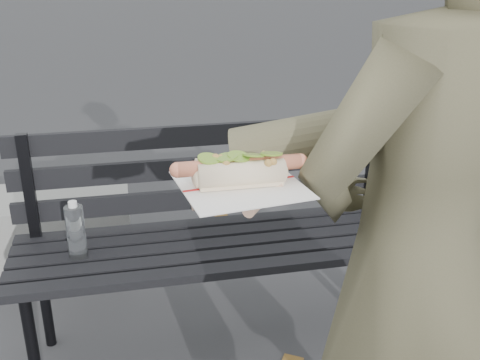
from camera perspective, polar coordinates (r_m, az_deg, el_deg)
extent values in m
cylinder|color=black|center=(2.09, -20.27, -16.08)|extent=(0.04, 0.04, 0.45)
cylinder|color=black|center=(2.36, -19.25, -11.09)|extent=(0.04, 0.04, 0.45)
cylinder|color=black|center=(2.28, 16.08, -12.06)|extent=(0.04, 0.04, 0.45)
cylinder|color=black|center=(2.53, 12.58, -7.98)|extent=(0.04, 0.04, 0.45)
cube|color=black|center=(1.94, -1.11, -9.14)|extent=(1.50, 0.07, 0.03)
cube|color=black|center=(2.01, -1.60, -7.85)|extent=(1.50, 0.07, 0.03)
cube|color=black|center=(2.09, -2.05, -6.65)|extent=(1.50, 0.07, 0.03)
cube|color=black|center=(2.17, -2.47, -5.54)|extent=(1.50, 0.07, 0.03)
cube|color=black|center=(2.25, -2.85, -4.51)|extent=(1.50, 0.07, 0.03)
cube|color=black|center=(2.18, -20.63, -0.90)|extent=(0.04, 0.03, 0.42)
cube|color=black|center=(2.36, 13.26, 1.67)|extent=(0.04, 0.03, 0.42)
cube|color=black|center=(2.23, -3.03, -1.75)|extent=(1.50, 0.02, 0.08)
cube|color=black|center=(2.18, -3.09, 1.38)|extent=(1.50, 0.02, 0.08)
cube|color=black|center=(2.14, -3.16, 4.64)|extent=(1.50, 0.02, 0.08)
cylinder|color=white|center=(2.02, -16.33, -5.09)|extent=(0.06, 0.06, 0.19)
cylinder|color=white|center=(1.98, -16.65, -2.38)|extent=(0.03, 0.03, 0.02)
cube|color=slate|center=(2.94, -22.85, -5.43)|extent=(1.20, 0.40, 0.40)
imported|color=#4E4C34|center=(1.23, 17.33, -8.51)|extent=(0.74, 0.62, 1.72)
cylinder|color=#4E4C34|center=(1.04, 12.88, 5.13)|extent=(0.51, 0.23, 0.19)
cylinder|color=#D8A384|center=(0.93, 2.29, -0.73)|extent=(0.09, 0.08, 0.07)
ellipsoid|color=#D8A384|center=(0.91, 0.00, -1.46)|extent=(0.10, 0.12, 0.03)
cylinder|color=#D8A384|center=(0.87, -3.12, -2.39)|extent=(0.05, 0.02, 0.02)
cylinder|color=#D8A384|center=(0.89, -3.32, -1.88)|extent=(0.05, 0.02, 0.02)
cylinder|color=#D8A384|center=(0.91, -3.52, -1.38)|extent=(0.05, 0.02, 0.02)
cylinder|color=#D8A384|center=(0.93, -3.70, -0.90)|extent=(0.05, 0.02, 0.02)
cylinder|color=#D8A384|center=(0.86, 1.40, -2.69)|extent=(0.04, 0.05, 0.02)
cube|color=white|center=(0.90, 0.00, -0.47)|extent=(0.21, 0.21, 0.00)
cube|color=#B21E1E|center=(0.90, 0.00, -0.38)|extent=(0.19, 0.03, 0.00)
cylinder|color=#DC7654|center=(0.89, 0.00, 1.49)|extent=(0.20, 0.02, 0.02)
sphere|color=#DC7654|center=(0.88, -6.39, 1.01)|extent=(0.03, 0.02, 0.02)
sphere|color=#DC7654|center=(0.92, 6.13, 1.93)|extent=(0.03, 0.02, 0.02)
sphere|color=#9E6B2D|center=(0.88, 3.38, 1.83)|extent=(0.01, 0.01, 0.01)
sphere|color=#9E6B2D|center=(0.88, -3.28, 1.85)|extent=(0.01, 0.01, 0.01)
sphere|color=#9E6B2D|center=(0.92, 2.43, 2.77)|extent=(0.01, 0.01, 0.01)
sphere|color=#9E6B2D|center=(0.90, 2.22, 1.90)|extent=(0.01, 0.01, 0.01)
sphere|color=#9E6B2D|center=(0.91, 1.51, 2.45)|extent=(0.01, 0.01, 0.01)
sphere|color=#9E6B2D|center=(0.90, -1.30, 1.75)|extent=(0.01, 0.01, 0.01)
sphere|color=#9E6B2D|center=(0.91, 2.68, 2.05)|extent=(0.01, 0.01, 0.01)
sphere|color=#9E6B2D|center=(0.90, -0.83, 1.88)|extent=(0.01, 0.01, 0.01)
sphere|color=#9E6B2D|center=(0.91, 2.43, 2.39)|extent=(0.01, 0.01, 0.01)
sphere|color=#9E6B2D|center=(0.89, 2.49, 1.61)|extent=(0.01, 0.01, 0.01)
sphere|color=#9E6B2D|center=(0.89, -3.14, 1.91)|extent=(0.01, 0.01, 0.01)
sphere|color=#9E6B2D|center=(0.89, -1.61, 2.19)|extent=(0.01, 0.01, 0.01)
sphere|color=#9E6B2D|center=(0.90, 3.22, 2.10)|extent=(0.01, 0.01, 0.01)
sphere|color=#9E6B2D|center=(0.89, -1.95, 2.25)|extent=(0.01, 0.01, 0.01)
sphere|color=#9E6B2D|center=(0.90, -1.80, 2.25)|extent=(0.01, 0.01, 0.01)
sphere|color=#9E6B2D|center=(0.91, 1.56, 2.32)|extent=(0.01, 0.01, 0.01)
sphere|color=#9E6B2D|center=(0.88, -0.77, 2.01)|extent=(0.01, 0.01, 0.01)
sphere|color=#9E6B2D|center=(0.87, -1.40, 1.64)|extent=(0.01, 0.01, 0.01)
sphere|color=#9E6B2D|center=(0.89, -2.11, 1.61)|extent=(0.01, 0.01, 0.01)
sphere|color=#9E6B2D|center=(0.93, 3.35, 2.55)|extent=(0.01, 0.01, 0.01)
sphere|color=#9E6B2D|center=(0.88, 2.98, 1.45)|extent=(0.01, 0.01, 0.01)
sphere|color=#9E6B2D|center=(0.92, 2.77, 2.64)|extent=(0.01, 0.01, 0.01)
sphere|color=#9E6B2D|center=(0.89, -2.51, 2.22)|extent=(0.01, 0.01, 0.01)
sphere|color=#9E6B2D|center=(0.90, -2.33, 2.08)|extent=(0.01, 0.01, 0.01)
sphere|color=#9E6B2D|center=(0.91, -2.92, 2.06)|extent=(0.01, 0.01, 0.01)
sphere|color=#9E6B2D|center=(0.89, -1.14, 2.07)|extent=(0.01, 0.01, 0.01)
sphere|color=#9E6B2D|center=(0.88, 2.91, 1.73)|extent=(0.01, 0.01, 0.01)
sphere|color=#9E6B2D|center=(0.88, -0.17, 1.77)|extent=(0.01, 0.01, 0.01)
cylinder|color=olive|center=(0.88, -3.18, 2.18)|extent=(0.04, 0.04, 0.01)
cylinder|color=olive|center=(0.88, -1.38, 2.33)|extent=(0.04, 0.04, 0.01)
cylinder|color=olive|center=(0.89, -0.12, 2.43)|extent=(0.04, 0.04, 0.01)
cylinder|color=olive|center=(0.89, 1.39, 2.55)|extent=(0.04, 0.04, 0.01)
cylinder|color=olive|center=(0.90, 3.22, 2.68)|extent=(0.04, 0.04, 0.01)
cube|color=brown|center=(3.34, 10.13, -4.43)|extent=(0.07, 0.08, 0.00)
cube|color=brown|center=(3.66, -21.07, -3.22)|extent=(0.05, 0.03, 0.00)
cube|color=brown|center=(3.41, -1.98, -3.47)|extent=(0.08, 0.06, 0.00)
cube|color=brown|center=(2.29, 5.35, -17.77)|extent=(0.10, 0.09, 0.00)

